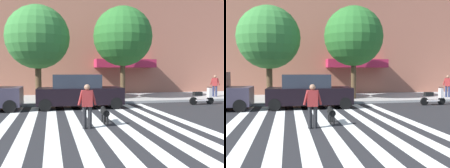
% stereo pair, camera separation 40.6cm
% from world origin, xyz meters
% --- Properties ---
extents(ground_plane, '(160.00, 160.00, 0.00)m').
position_xyz_m(ground_plane, '(0.00, 7.49, 0.00)').
color(ground_plane, '#232326').
extents(sidewalk_far, '(80.00, 6.00, 0.15)m').
position_xyz_m(sidewalk_far, '(0.00, 17.98, 0.07)').
color(sidewalk_far, '#9B9996').
rests_on(sidewalk_far, ground_plane).
extents(crosswalk_stripes, '(7.65, 14.38, 0.01)m').
position_xyz_m(crosswalk_stripes, '(-0.72, 7.49, 0.00)').
color(crosswalk_stripes, silver).
rests_on(crosswalk_stripes, ground_plane).
extents(parked_car_behind_first, '(4.82, 2.12, 1.92)m').
position_xyz_m(parked_car_behind_first, '(-0.97, 13.68, 0.93)').
color(parked_car_behind_first, black).
rests_on(parked_car_behind_first, ground_plane).
extents(parked_scooter, '(1.63, 0.50, 1.11)m').
position_xyz_m(parked_scooter, '(6.71, 13.44, 0.48)').
color(parked_scooter, black).
rests_on(parked_scooter, ground_plane).
extents(street_tree_nearest, '(4.17, 4.17, 6.27)m').
position_xyz_m(street_tree_nearest, '(-3.34, 16.66, 4.31)').
color(street_tree_nearest, '#4C3823').
rests_on(street_tree_nearest, sidewalk_far).
extents(street_tree_middle, '(4.19, 4.19, 6.50)m').
position_xyz_m(street_tree_middle, '(2.44, 16.71, 4.54)').
color(street_tree_middle, '#4C3823').
rests_on(street_tree_middle, sidewalk_far).
extents(pedestrian_dog_walker, '(0.70, 0.25, 1.64)m').
position_xyz_m(pedestrian_dog_walker, '(-1.25, 8.29, 0.93)').
color(pedestrian_dog_walker, black).
rests_on(pedestrian_dog_walker, ground_plane).
extents(dog_on_leash, '(0.27, 1.10, 0.65)m').
position_xyz_m(dog_on_leash, '(-0.42, 9.14, 0.44)').
color(dog_on_leash, black).
rests_on(dog_on_leash, ground_plane).
extents(pedestrian_bystander, '(0.59, 0.52, 1.64)m').
position_xyz_m(pedestrian_bystander, '(9.69, 16.42, 1.08)').
color(pedestrian_bystander, '#282D4C').
rests_on(pedestrian_bystander, sidewalk_far).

